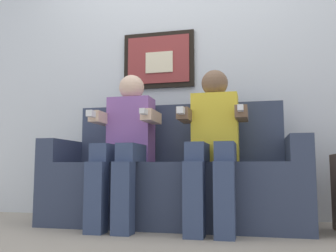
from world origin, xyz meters
TOP-DOWN VIEW (x-y plane):
  - ground_plane at (0.00, 0.00)m, footprint 5.54×5.54m
  - back_wall_assembly at (-0.01, 0.76)m, footprint 4.26×0.10m
  - couch at (0.00, 0.33)m, footprint 1.86×0.58m
  - person_on_left at (-0.31, 0.16)m, footprint 0.46×0.56m
  - person_on_right at (0.31, 0.16)m, footprint 0.46×0.56m

SIDE VIEW (x-z plane):
  - ground_plane at x=0.00m, z-range 0.00..0.00m
  - couch at x=0.00m, z-range -0.14..0.76m
  - person_on_left at x=-0.31m, z-range 0.05..1.16m
  - person_on_right at x=0.31m, z-range 0.05..1.16m
  - back_wall_assembly at x=-0.01m, z-range 0.00..2.60m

